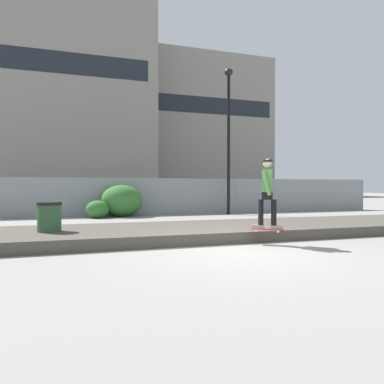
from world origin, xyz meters
The scene contains 13 objects.
ground_plane centered at (0.00, 0.00, 0.00)m, with size 120.00×120.00×0.00m, color gray.
gravel_berm centered at (0.00, 2.39, 0.14)m, with size 16.93×3.05×0.29m, color #4C473F.
skateboard centered at (0.97, 0.58, 0.37)m, with size 0.78×0.61×0.07m.
skater centered at (0.97, 0.58, 1.34)m, with size 0.65×0.61×1.69m.
chain_fence centered at (0.00, 9.68, 0.93)m, with size 25.69×0.06×1.85m.
street_lamp centered at (3.49, 8.85, 4.56)m, with size 0.44×0.44×7.41m.
parked_car_near centered at (-2.30, 12.47, 0.84)m, with size 4.40×1.95×1.66m.
parked_car_mid centered at (3.30, 12.65, 0.84)m, with size 4.53×2.22×1.66m.
library_building centered at (-11.34, 38.39, 12.47)m, with size 31.50×11.11×24.94m.
office_block centered at (12.03, 47.10, 11.04)m, with size 25.22×15.15×22.07m.
shrub_left centered at (-2.93, 8.75, 0.40)m, with size 1.03×0.84×0.79m.
shrub_center centered at (-1.82, 9.26, 0.75)m, with size 1.94×1.59×1.50m.
trash_bin centered at (-4.12, 2.35, 0.52)m, with size 0.59×0.59×1.03m.
Camera 1 is at (-3.01, -6.36, 1.40)m, focal length 30.17 mm.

